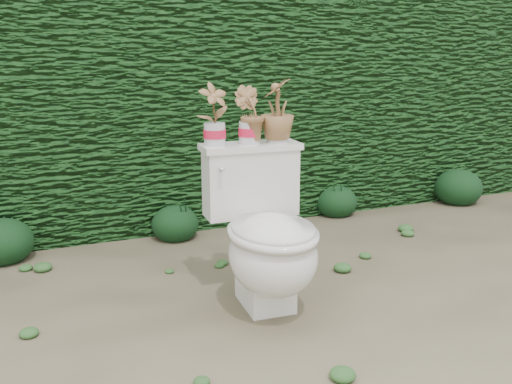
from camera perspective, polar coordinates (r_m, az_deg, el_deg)
name	(u,v)px	position (r m, az deg, el deg)	size (l,w,h in m)	color
ground	(235,296)	(2.98, -2.14, -10.36)	(60.00, 60.00, 0.00)	#7B7154
hedge	(158,109)	(4.27, -9.81, 8.15)	(8.00, 1.00, 1.60)	#20561C
toilet	(267,238)	(2.74, 1.07, -4.62)	(0.51, 0.70, 0.78)	silver
potted_plant_left	(214,116)	(2.78, -4.19, 7.61)	(0.15, 0.10, 0.29)	#3C8028
potted_plant_center	(249,116)	(2.83, -0.66, 7.57)	(0.15, 0.12, 0.27)	#3C8028
potted_plant_right	(277,112)	(2.88, 2.14, 7.99)	(0.17, 0.17, 0.30)	#3C8028
liriope_clump_1	(2,238)	(3.72, -24.05, -4.18)	(0.36, 0.36, 0.29)	#143917
liriope_clump_2	(175,220)	(3.83, -8.11, -2.79)	(0.31, 0.31, 0.25)	#143917
liriope_clump_3	(336,198)	(4.37, 8.03, -0.61)	(0.32, 0.32, 0.25)	#143917
liriope_clump_4	(458,184)	(4.94, 19.59, 0.73)	(0.38, 0.38, 0.31)	#143917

